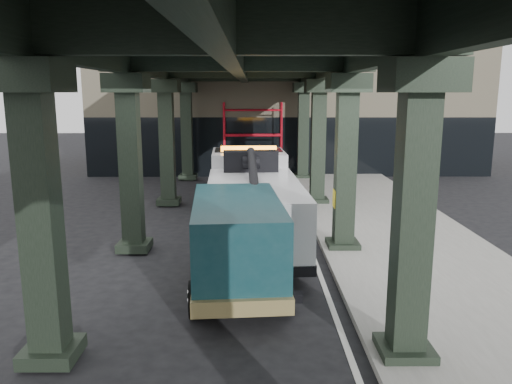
{
  "coord_description": "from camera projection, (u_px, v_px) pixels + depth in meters",
  "views": [
    {
      "loc": [
        0.02,
        -11.79,
        4.5
      ],
      "look_at": [
        0.1,
        2.22,
        1.7
      ],
      "focal_mm": 35.0,
      "sensor_mm": 36.0,
      "label": 1
    }
  ],
  "objects": [
    {
      "name": "ground",
      "position": [
        252.0,
        276.0,
        12.44
      ],
      "size": [
        90.0,
        90.0,
        0.0
      ],
      "primitive_type": "plane",
      "color": "black",
      "rests_on": "ground"
    },
    {
      "name": "sidewalk",
      "position": [
        408.0,
        248.0,
        14.41
      ],
      "size": [
        5.0,
        40.0,
        0.15
      ],
      "primitive_type": "cube",
      "color": "gray",
      "rests_on": "ground"
    },
    {
      "name": "lane_stripe",
      "position": [
        311.0,
        251.0,
        14.41
      ],
      "size": [
        0.12,
        38.0,
        0.01
      ],
      "primitive_type": "cube",
      "color": "silver",
      "rests_on": "ground"
    },
    {
      "name": "viaduct",
      "position": [
        237.0,
        56.0,
        13.33
      ],
      "size": [
        7.4,
        32.0,
        6.4
      ],
      "color": "black",
      "rests_on": "ground"
    },
    {
      "name": "building",
      "position": [
        285.0,
        101.0,
        31.28
      ],
      "size": [
        22.0,
        10.0,
        8.0
      ],
      "primitive_type": "cube",
      "color": "#C6B793",
      "rests_on": "ground"
    },
    {
      "name": "scaffolding",
      "position": [
        253.0,
        139.0,
        26.39
      ],
      "size": [
        3.08,
        0.88,
        4.0
      ],
      "color": "red",
      "rests_on": "ground"
    },
    {
      "name": "tow_truck",
      "position": [
        251.0,
        196.0,
        15.15
      ],
      "size": [
        2.95,
        8.88,
        2.87
      ],
      "rotation": [
        0.0,
        0.0,
        0.05
      ],
      "color": "black",
      "rests_on": "ground"
    },
    {
      "name": "towed_van",
      "position": [
        237.0,
        238.0,
        11.66
      ],
      "size": [
        2.46,
        5.4,
        2.14
      ],
      "rotation": [
        0.0,
        0.0,
        0.08
      ],
      "color": "#123940",
      "rests_on": "ground"
    }
  ]
}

